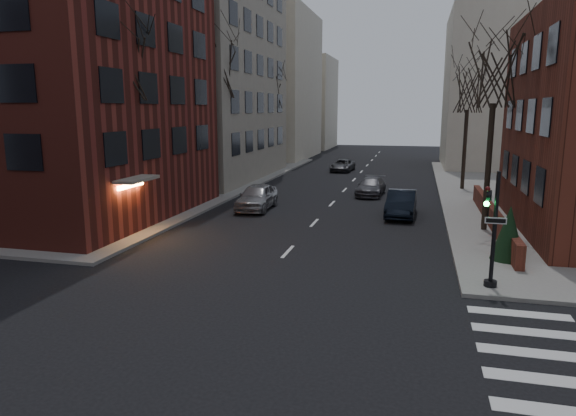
# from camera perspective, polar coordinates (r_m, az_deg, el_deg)

# --- Properties ---
(ground) EXTENTS (160.00, 160.00, 0.00)m
(ground) POSITION_cam_1_polar(r_m,az_deg,el_deg) (12.26, -14.80, -19.78)
(ground) COLOR black
(ground) RESTS_ON ground
(sidewalk_far_left) EXTENTS (44.00, 44.00, 0.15)m
(sidewalk_far_left) POSITION_cam_1_polar(r_m,az_deg,el_deg) (52.42, -26.96, 3.09)
(sidewalk_far_left) COLOR gray
(sidewalk_far_left) RESTS_ON ground
(building_left_brick) EXTENTS (15.00, 15.00, 18.00)m
(building_left_brick) POSITION_cam_1_polar(r_m,az_deg,el_deg) (33.15, -25.78, 14.79)
(building_left_brick) COLOR maroon
(building_left_brick) RESTS_ON ground
(building_left_tan) EXTENTS (18.00, 18.00, 28.00)m
(building_left_tan) POSITION_cam_1_polar(r_m,az_deg,el_deg) (49.19, -13.90, 19.82)
(building_left_tan) COLOR #9E9383
(building_left_tan) RESTS_ON ground
(low_wall_right) EXTENTS (0.35, 16.00, 1.00)m
(low_wall_right) POSITION_cam_1_polar(r_m,az_deg,el_deg) (28.94, 21.74, -0.85)
(low_wall_right) COLOR maroon
(low_wall_right) RESTS_ON sidewalk_far_right
(building_distant_la) EXTENTS (14.00, 16.00, 18.00)m
(building_distant_la) POSITION_cam_1_polar(r_m,az_deg,el_deg) (67.33, -3.54, 13.36)
(building_distant_la) COLOR beige
(building_distant_la) RESTS_ON ground
(building_distant_ra) EXTENTS (14.00, 14.00, 16.00)m
(building_distant_ra) POSITION_cam_1_polar(r_m,az_deg,el_deg) (59.94, 23.96, 11.80)
(building_distant_ra) COLOR beige
(building_distant_ra) RESTS_ON ground
(building_distant_lb) EXTENTS (10.00, 12.00, 14.00)m
(building_distant_lb) POSITION_cam_1_polar(r_m,az_deg,el_deg) (83.18, 1.44, 11.55)
(building_distant_lb) COLOR beige
(building_distant_lb) RESTS_ON ground
(traffic_signal) EXTENTS (0.76, 0.44, 4.00)m
(traffic_signal) POSITION_cam_1_polar(r_m,az_deg,el_deg) (18.80, 21.72, -2.99)
(traffic_signal) COLOR black
(traffic_signal) RESTS_ON sidewalk_far_right
(tree_left_a) EXTENTS (4.18, 4.18, 10.26)m
(tree_left_a) POSITION_cam_1_polar(r_m,az_deg,el_deg) (27.20, -17.88, 15.28)
(tree_left_a) COLOR #2D231C
(tree_left_a) RESTS_ON sidewalk_far_left
(tree_left_b) EXTENTS (4.40, 4.40, 10.80)m
(tree_left_b) POSITION_cam_1_polar(r_m,az_deg,el_deg) (37.96, -8.03, 14.99)
(tree_left_b) COLOR #2D231C
(tree_left_b) RESTS_ON sidewalk_far_left
(tree_left_c) EXTENTS (3.96, 3.96, 9.72)m
(tree_left_c) POSITION_cam_1_polar(r_m,az_deg,el_deg) (51.15, -1.96, 13.04)
(tree_left_c) COLOR #2D231C
(tree_left_c) RESTS_ON sidewalk_far_left
(tree_right_a) EXTENTS (3.96, 3.96, 9.72)m
(tree_right_a) POSITION_cam_1_polar(r_m,az_deg,el_deg) (27.41, 22.06, 14.05)
(tree_right_a) COLOR #2D231C
(tree_right_a) RESTS_ON sidewalk_far_right
(tree_right_b) EXTENTS (3.74, 3.74, 9.18)m
(tree_right_b) POSITION_cam_1_polar(r_m,az_deg,el_deg) (41.30, 19.41, 12.32)
(tree_right_b) COLOR #2D231C
(tree_right_b) RESTS_ON sidewalk_far_right
(streetlamp_near) EXTENTS (0.36, 0.36, 6.28)m
(streetlamp_near) POSITION_cam_1_polar(r_m,az_deg,el_deg) (34.00, -9.42, 7.54)
(streetlamp_near) COLOR black
(streetlamp_near) RESTS_ON sidewalk_far_left
(streetlamp_far) EXTENTS (0.36, 0.36, 6.28)m
(streetlamp_far) POSITION_cam_1_polar(r_m,az_deg,el_deg) (52.93, -0.69, 8.87)
(streetlamp_far) COLOR black
(streetlamp_far) RESTS_ON sidewalk_far_left
(parked_sedan) EXTENTS (1.74, 4.62, 1.51)m
(parked_sedan) POSITION_cam_1_polar(r_m,az_deg,el_deg) (30.58, 12.47, 0.48)
(parked_sedan) COLOR black
(parked_sedan) RESTS_ON ground
(car_lane_silver) EXTENTS (2.01, 4.74, 1.60)m
(car_lane_silver) POSITION_cam_1_polar(r_m,az_deg,el_deg) (31.99, -3.47, 1.26)
(car_lane_silver) COLOR #9A9B9F
(car_lane_silver) RESTS_ON ground
(car_lane_gray) EXTENTS (2.06, 4.49, 1.27)m
(car_lane_gray) POSITION_cam_1_polar(r_m,az_deg,el_deg) (37.65, 9.20, 2.36)
(car_lane_gray) COLOR #45454B
(car_lane_gray) RESTS_ON ground
(car_lane_far) EXTENTS (2.23, 4.38, 1.18)m
(car_lane_far) POSITION_cam_1_polar(r_m,az_deg,el_deg) (51.88, 6.08, 4.73)
(car_lane_far) COLOR #3F3F44
(car_lane_far) RESTS_ON ground
(sandwich_board) EXTENTS (0.43, 0.55, 0.80)m
(sandwich_board) POSITION_cam_1_polar(r_m,az_deg,el_deg) (25.48, 23.08, -2.72)
(sandwich_board) COLOR white
(sandwich_board) RESTS_ON sidewalk_far_right
(evergreen_shrub) EXTENTS (1.45, 1.45, 2.24)m
(evergreen_shrub) POSITION_cam_1_polar(r_m,az_deg,el_deg) (22.53, 23.34, -2.56)
(evergreen_shrub) COLOR black
(evergreen_shrub) RESTS_ON sidewalk_far_right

